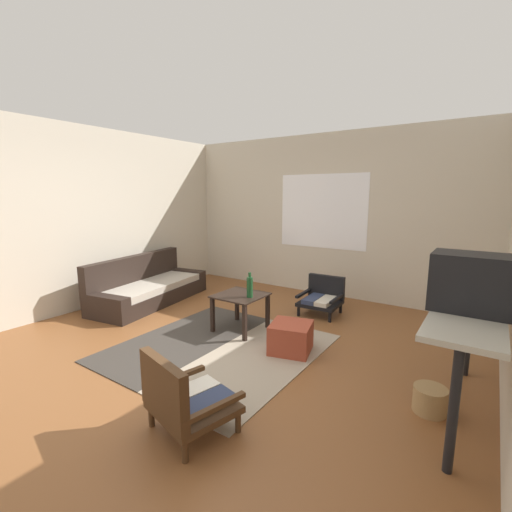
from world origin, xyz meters
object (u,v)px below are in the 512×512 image
object	(u,v)px
armchair_by_window	(322,297)
crt_television	(471,282)
ottoman_orange	(291,338)
armchair_striped_foreground	(184,398)
coffee_table	(240,302)
console_shelf	(468,320)
clay_vase	(473,285)
wicker_basket	(430,400)
couch	(148,288)
glass_bottle	(250,287)

from	to	relation	value
armchair_by_window	crt_television	xyz separation A→B (m)	(1.86, -1.66, 0.83)
ottoman_orange	crt_television	size ratio (longest dim) A/B	0.80
armchair_by_window	armchair_striped_foreground	bearing A→B (deg)	-85.25
coffee_table	console_shelf	bearing A→B (deg)	-9.41
clay_vase	coffee_table	bearing A→B (deg)	176.08
coffee_table	ottoman_orange	world-z (taller)	coffee_table
console_shelf	clay_vase	world-z (taller)	clay_vase
crt_television	wicker_basket	world-z (taller)	crt_television
armchair_by_window	ottoman_orange	size ratio (longest dim) A/B	1.34
console_shelf	coffee_table	bearing A→B (deg)	170.59
couch	coffee_table	bearing A→B (deg)	-3.85
console_shelf	glass_bottle	size ratio (longest dim) A/B	5.06
coffee_table	glass_bottle	bearing A→B (deg)	-8.02
couch	armchair_striped_foreground	bearing A→B (deg)	-34.75
armchair_by_window	armchair_striped_foreground	world-z (taller)	armchair_striped_foreground
clay_vase	couch	bearing A→B (deg)	176.11
coffee_table	ottoman_orange	xyz separation A→B (m)	(0.83, -0.19, -0.21)
crt_television	armchair_striped_foreground	bearing A→B (deg)	-140.47
ottoman_orange	clay_vase	size ratio (longest dim) A/B	1.33
couch	wicker_basket	world-z (taller)	couch
glass_bottle	ottoman_orange	bearing A→B (deg)	-13.98
armchair_by_window	wicker_basket	distance (m)	2.40
armchair_striped_foreground	crt_television	xyz separation A→B (m)	(1.61, 1.33, 0.80)
armchair_by_window	armchair_striped_foreground	distance (m)	3.00
ottoman_orange	console_shelf	bearing A→B (deg)	-7.64
console_shelf	wicker_basket	bearing A→B (deg)	-149.51
coffee_table	crt_television	xyz separation A→B (m)	(2.45, -0.47, 0.70)
armchair_striped_foreground	wicker_basket	xyz separation A→B (m)	(1.43, 1.28, -0.18)
couch	crt_television	size ratio (longest dim) A/B	3.94
clay_vase	wicker_basket	size ratio (longest dim) A/B	1.25
coffee_table	couch	bearing A→B (deg)	176.15
coffee_table	glass_bottle	world-z (taller)	glass_bottle
armchair_by_window	armchair_striped_foreground	xyz separation A→B (m)	(0.25, -2.99, 0.03)
ottoman_orange	clay_vase	world-z (taller)	clay_vase
console_shelf	clay_vase	size ratio (longest dim) A/B	4.88
couch	wicker_basket	distance (m)	4.26
armchair_striped_foreground	wicker_basket	bearing A→B (deg)	41.95
ottoman_orange	glass_bottle	distance (m)	0.82
console_shelf	crt_television	bearing A→B (deg)	-92.90
glass_bottle	armchair_by_window	bearing A→B (deg)	70.62
armchair_by_window	wicker_basket	xyz separation A→B (m)	(1.67, -1.71, -0.14)
coffee_table	console_shelf	distance (m)	2.52
couch	armchair_striped_foreground	size ratio (longest dim) A/B	3.10
console_shelf	wicker_basket	world-z (taller)	console_shelf
armchair_striped_foreground	crt_television	distance (m)	2.24
ottoman_orange	clay_vase	bearing A→B (deg)	0.72
armchair_by_window	console_shelf	world-z (taller)	console_shelf
coffee_table	crt_television	bearing A→B (deg)	-10.84
crt_television	ottoman_orange	bearing A→B (deg)	170.20
couch	coffee_table	xyz separation A→B (m)	(1.95, -0.13, 0.15)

